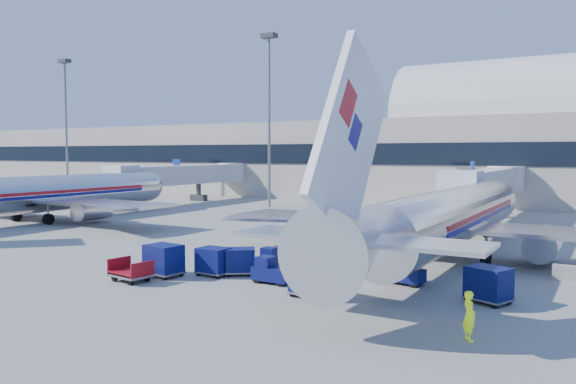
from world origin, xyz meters
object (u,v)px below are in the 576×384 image
Objects in this scene: airliner_mid at (40,194)px; cart_solo_far at (488,284)px; cart_train_a at (240,261)px; cart_open_red at (131,274)px; cart_train_b at (214,261)px; jetbridge_near at (489,183)px; tug_right at (403,272)px; airliner_main at (449,217)px; cart_train_c at (164,259)px; tug_lead at (272,271)px; cart_solo_near at (310,280)px; jetbridge_mid at (189,175)px; mast_west at (269,94)px; ramp_worker at (469,316)px; mast_far_west at (66,107)px; tug_left at (272,258)px.

airliner_mid is 15.67× the size of cart_solo_far.
cart_train_a is 0.91× the size of cart_open_red.
airliner_mid is 19.97× the size of cart_train_b.
cart_train_b is at bearing -102.53° from jetbridge_near.
jetbridge_near reaches higher than cart_train_b.
cart_train_b reaches higher than tug_right.
airliner_main is 18.45m from cart_train_c.
tug_lead is 3.64m from cart_solo_near.
jetbridge_mid is at bearing 135.94° from tug_lead.
mast_west is 10.10× the size of cart_train_a.
mast_west is 11.76× the size of ramp_worker.
mast_far_west is 11.01× the size of tug_left.
cart_train_b is at bearing 154.97° from tug_left.
jetbridge_near is 11.56× the size of cart_solo_far.
tug_left is 0.90× the size of cart_train_c.
cart_solo_near is 8.68m from ramp_worker.
mast_west is 46.58m from tug_right.
cart_solo_near is at bearing -105.45° from airliner_main.
mast_far_west is 70.89m from tug_left.
cart_train_c is at bearing 45.21° from ramp_worker.
cart_train_c is 18.00m from ramp_worker.
cart_solo_near is (5.95, -2.43, 0.05)m from cart_train_a.
jetbridge_mid is at bearing 176.79° from mast_west.
cart_train_b is (-1.80, -3.61, 0.26)m from tug_left.
mast_far_west reaches higher than cart_train_c.
tug_left is at bearing -100.90° from jetbridge_near.
jetbridge_near is 14.74× the size of cart_train_b.
tug_lead is 1.06× the size of cart_solo_near.
cart_train_a is at bearing -60.15° from mast_west.
cart_solo_far is at bearing 33.68° from cart_solo_near.
cart_solo_near reaches higher than cart_open_red.
jetbridge_near reaches higher than cart_open_red.
airliner_main is at bearing -48.13° from tug_left.
jetbridge_mid is at bearing 12.90° from ramp_worker.
mast_far_west is (-67.60, -0.81, 10.86)m from jetbridge_near.
tug_left is 0.97× the size of cart_solo_near.
mast_far_west reaches higher than tug_lead.
tug_right is at bearing 36.48° from cart_open_red.
cart_solo_near is at bearing -29.89° from mast_far_west.
cart_solo_near is 0.86× the size of cart_open_red.
airliner_mid reaches higher than ramp_worker.
airliner_main is at bearing 95.40° from tug_right.
airliner_mid is 16.71× the size of tug_lead.
jetbridge_mid is (-2.40, 26.30, 1.00)m from airliner_mid.
airliner_main is 15.20× the size of cart_open_red.
cart_train_a is 0.98× the size of cart_train_c.
airliner_mid is (-42.00, 0.00, 0.00)m from airliner_main.
mast_far_west reaches higher than ramp_worker.
cart_open_red is at bearing -132.91° from airliner_main.
jetbridge_mid reaches higher than cart_solo_far.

